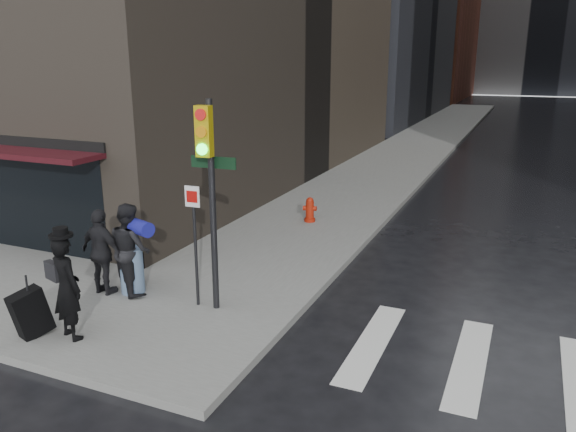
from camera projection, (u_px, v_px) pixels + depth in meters
name	position (u px, v px, depth m)	size (l,w,h in m)	color
ground	(167.00, 330.00, 10.04)	(140.00, 140.00, 0.00)	black
sidewalk_left	(429.00, 137.00, 33.86)	(4.00, 50.00, 0.15)	slate
man_overcoat	(59.00, 291.00, 9.27)	(1.26, 0.91, 1.97)	black
man_jeans	(131.00, 248.00, 11.06)	(1.23, 1.16, 1.84)	black
man_greycoat	(102.00, 252.00, 11.01)	(1.06, 0.54, 1.74)	black
traffic_light	(208.00, 179.00, 9.85)	(0.97, 0.46, 3.88)	black
fire_hydrant	(310.00, 211.00, 16.06)	(0.41, 0.31, 0.71)	#9C1B09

